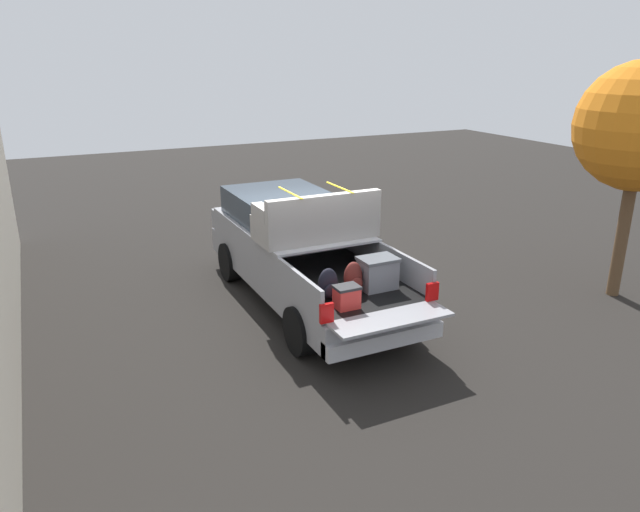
% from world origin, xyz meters
% --- Properties ---
extents(ground_plane, '(40.00, 40.00, 0.00)m').
position_xyz_m(ground_plane, '(0.00, 0.00, 0.00)').
color(ground_plane, black).
extents(pickup_truck, '(6.05, 2.06, 2.23)m').
position_xyz_m(pickup_truck, '(0.35, -0.00, 0.96)').
color(pickup_truck, gray).
rests_on(pickup_truck, ground_plane).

